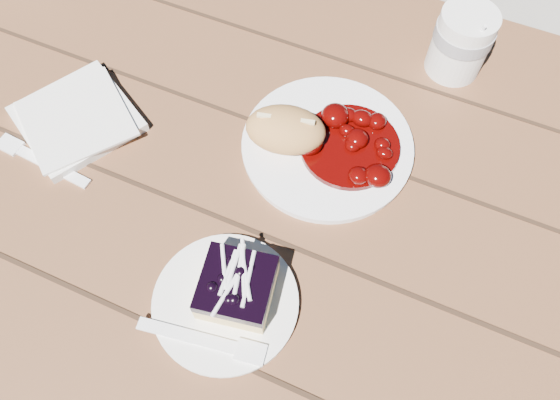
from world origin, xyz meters
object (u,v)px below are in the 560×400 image
at_px(picnic_table, 364,266).
at_px(blueberry_cake, 237,287).
at_px(coffee_cup, 461,43).
at_px(main_plate, 327,147).
at_px(bread_roll, 286,130).
at_px(dessert_plate, 226,303).

distance_m(picnic_table, blueberry_cake, 0.29).
bearing_deg(coffee_cup, main_plate, -118.55).
bearing_deg(bread_roll, picnic_table, -19.17).
relative_size(main_plate, dessert_plate, 1.36).
bearing_deg(main_plate, picnic_table, -35.55).
distance_m(picnic_table, coffee_cup, 0.37).
xyz_separation_m(main_plate, dessert_plate, (-0.03, -0.26, -0.00)).
bearing_deg(coffee_cup, dessert_plate, -107.51).
height_order(picnic_table, blueberry_cake, blueberry_cake).
height_order(main_plate, coffee_cup, coffee_cup).
bearing_deg(picnic_table, dessert_plate, -127.17).
bearing_deg(bread_roll, blueberry_cake, -81.29).
xyz_separation_m(dessert_plate, blueberry_cake, (0.01, 0.02, 0.03)).
height_order(bread_roll, blueberry_cake, bread_roll).
relative_size(picnic_table, bread_roll, 18.31).
height_order(picnic_table, coffee_cup, coffee_cup).
xyz_separation_m(bread_roll, dessert_plate, (0.02, -0.24, -0.04)).
relative_size(blueberry_cake, coffee_cup, 0.94).
relative_size(main_plate, bread_roll, 2.13).
bearing_deg(coffee_cup, blueberry_cake, -106.92).
relative_size(dessert_plate, coffee_cup, 1.65).
distance_m(picnic_table, bread_roll, 0.27).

